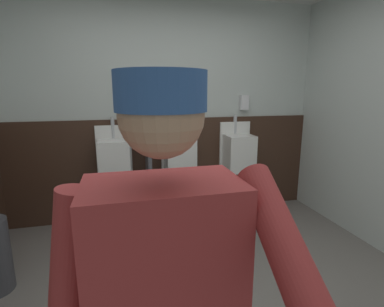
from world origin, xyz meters
TOP-DOWN VIEW (x-y plane):
  - wall_back at (0.00, 1.83)m, footprint 4.33×0.12m
  - wainscot_band_back at (0.00, 1.76)m, footprint 3.73×0.03m
  - urinal_left at (-0.63, 1.61)m, footprint 0.40×0.34m
  - urinal_middle at (0.12, 1.61)m, footprint 0.40×0.34m
  - urinal_right at (0.87, 1.61)m, footprint 0.40×0.34m
  - privacy_divider_panel at (-0.25, 1.54)m, footprint 0.04×0.40m
  - soap_dispenser at (0.98, 1.73)m, footprint 0.10×0.07m

SIDE VIEW (x-z plane):
  - wainscot_band_back at x=0.00m, z-range 0.00..1.21m
  - urinal_left at x=-0.63m, z-range 0.16..1.40m
  - urinal_middle at x=0.12m, z-range 0.16..1.40m
  - urinal_right at x=0.87m, z-range 0.16..1.40m
  - privacy_divider_panel at x=-0.25m, z-range 0.50..1.40m
  - wall_back at x=0.00m, z-range 0.00..2.59m
  - soap_dispenser at x=0.98m, z-range 1.30..1.48m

